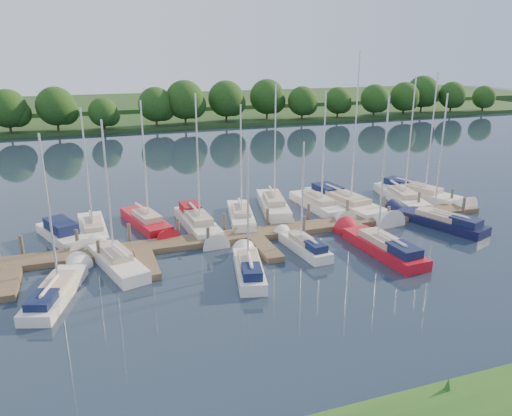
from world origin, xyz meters
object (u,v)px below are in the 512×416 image
object	(u,v)px
dock	(255,238)
motorboat	(63,235)
sailboat_s_2	(249,270)
sailboat_n_5	(241,217)

from	to	relation	value
dock	motorboat	bearing A→B (deg)	160.67
dock	sailboat_s_2	world-z (taller)	sailboat_s_2
sailboat_n_5	sailboat_s_2	bearing A→B (deg)	87.08
sailboat_n_5	dock	bearing A→B (deg)	97.09
dock	sailboat_n_5	world-z (taller)	sailboat_n_5
sailboat_n_5	sailboat_s_2	size ratio (longest dim) A/B	1.11
sailboat_n_5	sailboat_s_2	distance (m)	10.13
sailboat_n_5	motorboat	bearing A→B (deg)	11.51
motorboat	dock	bearing A→B (deg)	138.60
dock	sailboat_n_5	bearing A→B (deg)	84.91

